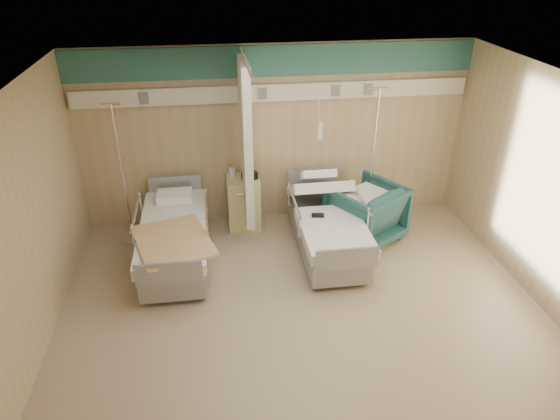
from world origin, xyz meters
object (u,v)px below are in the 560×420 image
Objects in this scene: visitor_armchair at (365,212)px; iv_stand_left at (129,214)px; bed_left at (175,244)px; iv_stand_right at (369,197)px; bed_right at (327,232)px; bedside_cabinet at (244,202)px.

visitor_armchair is 3.58m from iv_stand_left.
bed_left is at bearing -46.73° from iv_stand_left.
visitor_armchair is 0.46× the size of iv_stand_left.
bed_right is at bearing -138.82° from iv_stand_right.
iv_stand_right is (0.20, 0.47, 0.01)m from visitor_armchair.
bed_left is at bearing -139.40° from bedside_cabinet.
iv_stand_left is at bearing 165.58° from bed_right.
iv_stand_left is at bearing 179.91° from iv_stand_right.
bed_right is at bearing -14.42° from iv_stand_left.
iv_stand_left is (-1.75, -0.15, 0.02)m from bedside_cabinet.
iv_stand_right is at bearing -145.37° from visitor_armchair.
visitor_armchair is at bearing -112.95° from iv_stand_right.
bed_left is at bearing -166.33° from iv_stand_right.
bed_left is 1.00× the size of iv_stand_left.
bed_right is 0.72m from visitor_armchair.
visitor_armchair reaches higher than bed_right.
iv_stand_right reaches higher than bed_left.
iv_stand_left is at bearing 133.27° from bed_left.
iv_stand_left is (-2.90, 0.75, 0.13)m from bed_right.
bed_left is 2.20× the size of visitor_armchair.
bed_left is 3.14m from iv_stand_right.
bedside_cabinet is (-1.15, 0.90, 0.11)m from bed_right.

